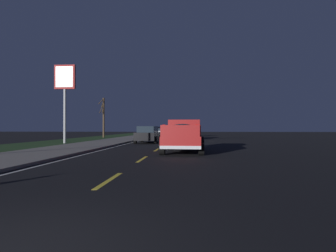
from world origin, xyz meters
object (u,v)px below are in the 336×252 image
Objects in this scene: sedan_silver at (165,132)px; gas_price_sign at (65,84)px; sedan_black at (148,134)px; pickup_truck at (184,135)px; sedan_white at (190,133)px; bare_tree_far at (103,116)px.

sedan_silver is 17.93m from gas_price_sign.
sedan_black is 8.83m from gas_price_sign.
pickup_truck is 1.24× the size of sedan_silver.
pickup_truck is 10.47m from sedan_black.
sedan_silver is 1.00× the size of sedan_black.
pickup_truck reaches higher than sedan_black.
sedan_white is 0.62× the size of gas_price_sign.
bare_tree_far reaches higher than sedan_silver.
gas_price_sign reaches higher than sedan_silver.
sedan_silver is at bearing 7.80° from pickup_truck.
sedan_white is at bearing -0.65° from pickup_truck.
sedan_silver is 9.22m from bare_tree_far.
sedan_white is at bearing -21.57° from sedan_black.
sedan_white is 0.99× the size of sedan_black.
pickup_truck is 19.38m from sedan_white.
pickup_truck is 24.43m from sedan_silver.
pickup_truck is 1.23× the size of sedan_black.
sedan_silver is 0.77× the size of bare_tree_far.
sedan_black is at bearing 19.78° from pickup_truck.
gas_price_sign is at bearing 153.66° from sedan_silver.
sedan_silver is 1.00× the size of sedan_white.
bare_tree_far reaches higher than pickup_truck.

